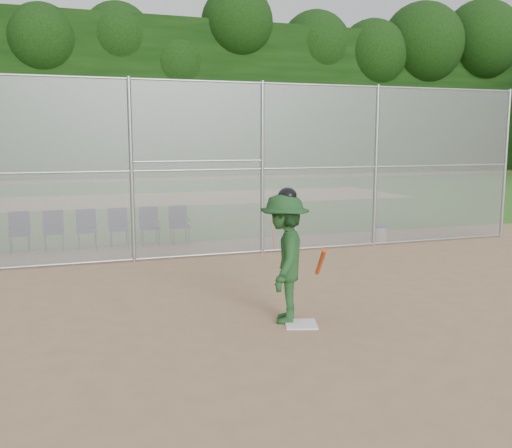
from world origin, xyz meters
name	(u,v)px	position (x,y,z in m)	size (l,w,h in m)	color
ground	(309,320)	(0.00, 0.00, 0.00)	(100.00, 100.00, 0.00)	tan
grass_strip	(145,200)	(0.00, 18.00, 0.01)	(100.00, 100.00, 0.00)	#2D671E
dirt_patch_far	(145,199)	(0.00, 18.00, 0.01)	(24.00, 24.00, 0.00)	tan
backstop_fence	(221,166)	(0.00, 5.00, 2.07)	(16.09, 0.09, 4.00)	gray
treeline	(136,78)	(0.00, 20.00, 5.50)	(81.00, 60.00, 11.00)	black
home_plate	(301,324)	(-0.21, -0.18, 0.01)	(0.46, 0.46, 0.02)	white
batter_at_plate	(284,257)	(-0.38, 0.08, 0.97)	(1.16, 1.47, 2.00)	#1C461E
water_cooler	(380,233)	(4.49, 5.48, 0.22)	(0.34, 0.34, 0.43)	white
spare_bats	(285,233)	(1.68, 5.28, 0.41)	(0.66, 0.38, 0.82)	#D84C14
chair_1	(19,233)	(-4.46, 6.91, 0.48)	(0.54, 0.52, 0.96)	#10123B
chair_2	(54,231)	(-3.69, 6.91, 0.48)	(0.54, 0.52, 0.96)	#10123B
chair_3	(87,229)	(-2.92, 6.91, 0.48)	(0.54, 0.52, 0.96)	#10123B
chair_4	(119,228)	(-2.14, 6.91, 0.48)	(0.54, 0.52, 0.96)	#10123B
chair_5	(150,226)	(-1.37, 6.91, 0.48)	(0.54, 0.52, 0.96)	#10123B
chair_6	(180,225)	(-0.60, 6.91, 0.48)	(0.54, 0.52, 0.96)	#10123B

